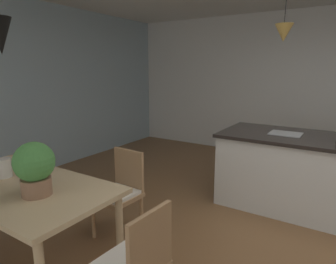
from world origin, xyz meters
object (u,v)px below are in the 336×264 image
(dining_table, at_px, (19,192))
(vase_on_dining_table, at_px, (4,168))
(chair_far_right, at_px, (120,190))
(kitchen_island, at_px, (307,173))
(chair_kitchen_end, at_px, (135,264))
(potted_plant_on_table, at_px, (35,167))

(dining_table, xyz_separation_m, vase_on_dining_table, (-0.24, 0.02, 0.16))
(chair_far_right, bearing_deg, vase_on_dining_table, -128.47)
(dining_table, bearing_deg, kitchen_island, 51.88)
(chair_kitchen_end, xyz_separation_m, kitchen_island, (0.67, 2.41, -0.01))
(dining_table, distance_m, chair_kitchen_end, 1.24)
(chair_far_right, height_order, chair_kitchen_end, same)
(kitchen_island, xyz_separation_m, potted_plant_on_table, (-1.56, -2.46, 0.50))
(kitchen_island, xyz_separation_m, vase_on_dining_table, (-2.13, -2.39, 0.37))
(dining_table, relative_size, vase_on_dining_table, 10.22)
(potted_plant_on_table, bearing_deg, chair_kitchen_end, 3.11)
(vase_on_dining_table, bearing_deg, dining_table, -4.97)
(chair_far_right, relative_size, kitchen_island, 0.43)
(kitchen_island, bearing_deg, potted_plant_on_table, -122.27)
(chair_far_right, xyz_separation_m, kitchen_island, (1.50, 1.61, -0.01))
(chair_far_right, distance_m, vase_on_dining_table, 1.06)
(kitchen_island, distance_m, potted_plant_on_table, 2.96)
(chair_far_right, distance_m, kitchen_island, 2.20)
(chair_far_right, height_order, vase_on_dining_table, vase_on_dining_table)
(dining_table, relative_size, kitchen_island, 0.85)
(dining_table, distance_m, vase_on_dining_table, 0.28)
(chair_far_right, relative_size, potted_plant_on_table, 2.14)
(dining_table, bearing_deg, potted_plant_on_table, -8.70)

